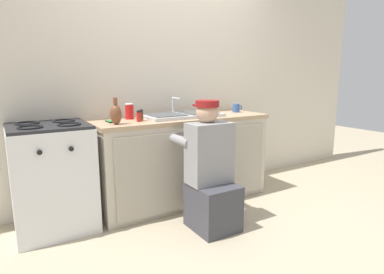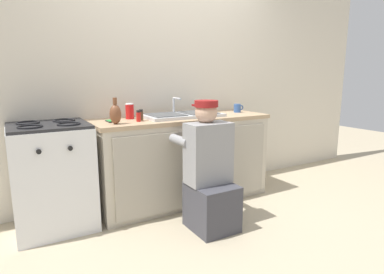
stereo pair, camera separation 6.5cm
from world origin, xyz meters
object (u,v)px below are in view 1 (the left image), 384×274
(plumber_person, at_px, (211,176))
(spice_bottle_pepper, at_px, (141,115))
(coffee_mug, at_px, (236,108))
(cell_phone, at_px, (111,121))
(spice_bottle_red, at_px, (139,116))
(stove_range, at_px, (53,177))
(sink_double_basin, at_px, (182,115))
(soda_cup_red, at_px, (129,111))
(vase_decorative, at_px, (116,114))

(plumber_person, distance_m, spice_bottle_pepper, 0.87)
(coffee_mug, relative_size, cell_phone, 0.90)
(plumber_person, relative_size, spice_bottle_red, 10.52)
(stove_range, distance_m, coffee_mug, 2.06)
(coffee_mug, bearing_deg, spice_bottle_red, -173.83)
(sink_double_basin, height_order, plumber_person, plumber_person)
(spice_bottle_red, height_order, spice_bottle_pepper, same)
(spice_bottle_red, xyz_separation_m, cell_phone, (-0.22, 0.12, -0.04))
(spice_bottle_red, relative_size, spice_bottle_pepper, 1.00)
(cell_phone, bearing_deg, spice_bottle_pepper, -13.81)
(soda_cup_red, xyz_separation_m, spice_bottle_pepper, (0.05, -0.16, -0.02))
(sink_double_basin, relative_size, cell_phone, 5.71)
(spice_bottle_red, bearing_deg, soda_cup_red, 91.92)
(vase_decorative, bearing_deg, stove_range, 164.20)
(soda_cup_red, bearing_deg, coffee_mug, -3.65)
(vase_decorative, bearing_deg, coffee_mug, 6.84)
(stove_range, relative_size, spice_bottle_pepper, 8.83)
(spice_bottle_red, bearing_deg, spice_bottle_pepper, 48.60)
(sink_double_basin, height_order, spice_bottle_pepper, sink_double_basin)
(plumber_person, relative_size, soda_cup_red, 7.26)
(plumber_person, height_order, spice_bottle_pepper, plumber_person)
(cell_phone, bearing_deg, spice_bottle_red, -27.78)
(spice_bottle_pepper, height_order, vase_decorative, vase_decorative)
(plumber_person, distance_m, spice_bottle_red, 0.85)
(stove_range, relative_size, cell_phone, 6.62)
(sink_double_basin, distance_m, spice_bottle_red, 0.53)
(vase_decorative, bearing_deg, soda_cup_red, 49.60)
(stove_range, xyz_separation_m, cell_phone, (0.53, 0.01, 0.44))
(spice_bottle_red, distance_m, vase_decorative, 0.23)
(stove_range, height_order, coffee_mug, coffee_mug)
(stove_range, bearing_deg, sink_double_basin, 0.10)
(plumber_person, relative_size, spice_bottle_pepper, 10.52)
(vase_decorative, bearing_deg, plumber_person, -39.61)
(stove_range, xyz_separation_m, vase_decorative, (0.53, -0.15, 0.52))
(stove_range, bearing_deg, spice_bottle_red, -8.08)
(spice_bottle_pepper, relative_size, vase_decorative, 0.46)
(cell_phone, bearing_deg, coffee_mug, 0.67)
(spice_bottle_pepper, bearing_deg, cell_phone, 166.19)
(stove_range, xyz_separation_m, coffee_mug, (2.00, 0.03, 0.48))
(soda_cup_red, relative_size, vase_decorative, 0.66)
(sink_double_basin, relative_size, spice_bottle_pepper, 7.62)
(spice_bottle_pepper, xyz_separation_m, cell_phone, (-0.27, 0.07, -0.04))
(stove_range, xyz_separation_m, plumber_person, (1.16, -0.67, 0.00))
(stove_range, relative_size, spice_bottle_red, 8.83)
(spice_bottle_red, bearing_deg, stove_range, 171.92)
(sink_double_basin, bearing_deg, plumber_person, -98.65)
(spice_bottle_pepper, bearing_deg, plumber_person, -59.54)
(plumber_person, xyz_separation_m, spice_bottle_red, (-0.41, 0.57, 0.48))
(sink_double_basin, relative_size, soda_cup_red, 5.26)
(spice_bottle_red, xyz_separation_m, vase_decorative, (-0.23, -0.04, 0.04))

